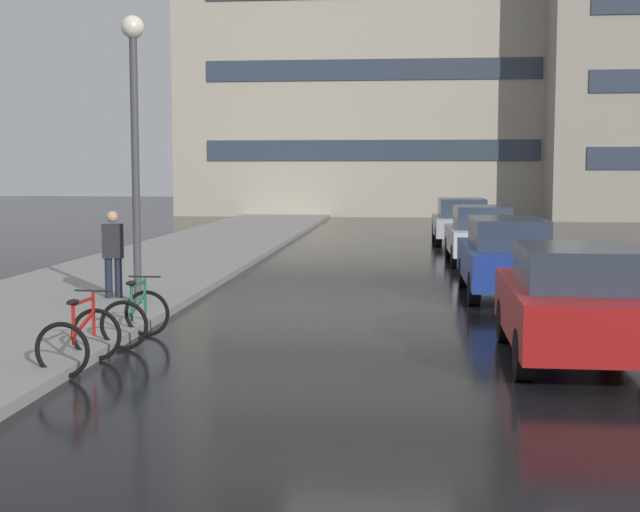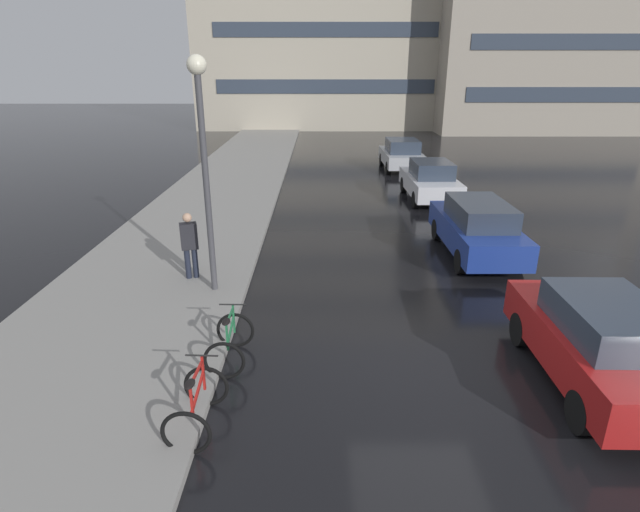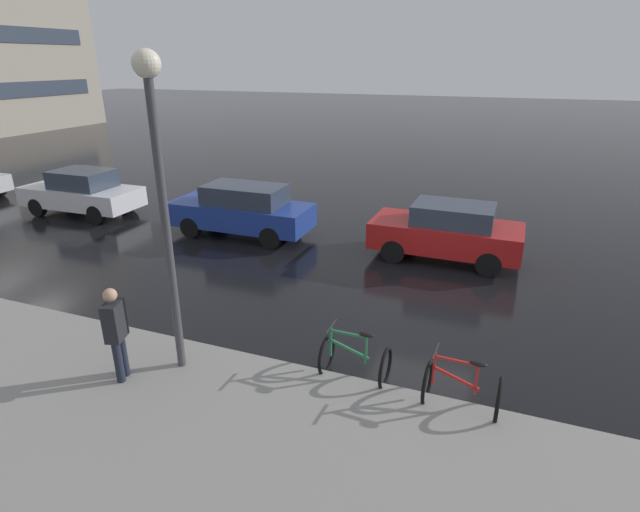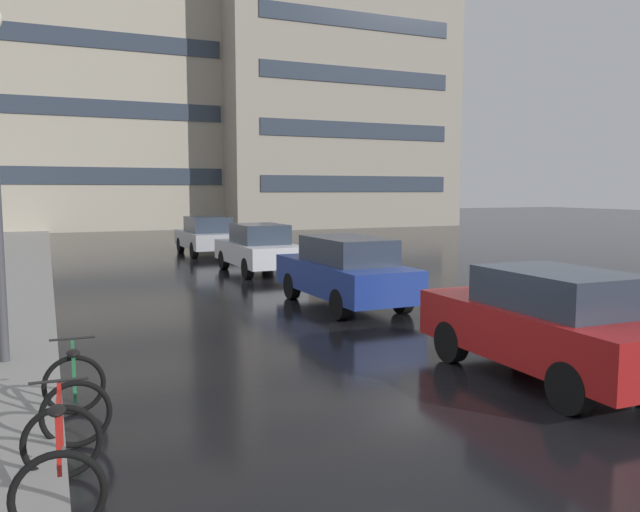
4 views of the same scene
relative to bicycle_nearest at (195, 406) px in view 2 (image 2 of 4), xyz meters
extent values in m
plane|color=black|center=(3.66, 1.23, -0.40)|extent=(140.00, 140.00, 0.00)
cube|color=gray|center=(-2.34, 11.23, -0.33)|extent=(4.80, 60.00, 0.14)
torus|color=black|center=(0.02, 0.53, -0.04)|extent=(0.72, 0.09, 0.71)
torus|color=black|center=(-0.02, -0.54, -0.04)|extent=(0.72, 0.09, 0.71)
cube|color=red|center=(-0.01, -0.19, 0.22)|extent=(0.04, 0.04, 0.52)
cube|color=red|center=(0.02, 0.45, 0.25)|extent=(0.04, 0.04, 0.59)
cube|color=red|center=(0.01, 0.13, 0.47)|extent=(0.06, 0.65, 0.04)
cube|color=red|center=(0.00, 0.10, 0.17)|extent=(0.07, 0.73, 0.26)
ellipsoid|color=black|center=(-0.01, -0.19, 0.51)|extent=(0.15, 0.27, 0.07)
cylinder|color=black|center=(0.02, 0.45, 0.57)|extent=(0.50, 0.05, 0.03)
torus|color=black|center=(0.20, 2.31, -0.04)|extent=(0.72, 0.08, 0.72)
torus|color=black|center=(0.17, 1.26, -0.04)|extent=(0.72, 0.08, 0.72)
cube|color=#237042|center=(0.18, 1.60, 0.23)|extent=(0.04, 0.04, 0.53)
cube|color=#237042|center=(0.20, 2.23, 0.24)|extent=(0.04, 0.04, 0.56)
cube|color=#237042|center=(0.19, 1.91, 0.47)|extent=(0.05, 0.63, 0.04)
cube|color=#237042|center=(0.19, 1.89, 0.18)|extent=(0.05, 0.72, 0.26)
ellipsoid|color=black|center=(0.18, 1.60, 0.53)|extent=(0.15, 0.26, 0.07)
cylinder|color=black|center=(0.20, 2.23, 0.54)|extent=(0.50, 0.04, 0.03)
cube|color=#AD1919|center=(6.42, 1.16, 0.28)|extent=(1.82, 4.00, 0.71)
cube|color=#2D3847|center=(6.42, 1.00, 0.90)|extent=(1.47, 2.11, 0.53)
cylinder|color=black|center=(5.66, 2.41, -0.08)|extent=(0.23, 0.64, 0.64)
cylinder|color=black|center=(7.22, 2.38, -0.08)|extent=(0.23, 0.64, 0.64)
cylinder|color=black|center=(5.62, -0.05, -0.08)|extent=(0.23, 0.64, 0.64)
cube|color=navy|center=(6.20, 7.35, 0.28)|extent=(1.73, 4.40, 0.71)
cube|color=#2D3847|center=(6.20, 7.18, 0.92)|extent=(1.41, 2.43, 0.58)
cylinder|color=black|center=(5.44, 8.71, -0.08)|extent=(0.22, 0.64, 0.64)
cylinder|color=black|center=(6.94, 8.72, -0.08)|extent=(0.22, 0.64, 0.64)
cylinder|color=black|center=(5.46, 5.99, -0.08)|extent=(0.22, 0.64, 0.64)
cylinder|color=black|center=(6.96, 6.00, -0.08)|extent=(0.22, 0.64, 0.64)
cube|color=silver|center=(6.21, 13.74, 0.25)|extent=(1.83, 4.19, 0.65)
cube|color=#2D3847|center=(6.22, 13.57, 0.88)|extent=(1.48, 1.97, 0.61)
cylinder|color=black|center=(5.41, 15.02, -0.08)|extent=(0.23, 0.64, 0.64)
cylinder|color=black|center=(6.98, 15.04, -0.08)|extent=(0.23, 0.64, 0.64)
cylinder|color=black|center=(5.45, 12.44, -0.08)|extent=(0.23, 0.64, 0.64)
cylinder|color=black|center=(7.02, 12.46, -0.08)|extent=(0.23, 0.64, 0.64)
cube|color=#B2B5BA|center=(6.05, 20.09, 0.24)|extent=(1.92, 4.11, 0.63)
cube|color=#2D3847|center=(6.05, 19.93, 0.86)|extent=(1.56, 2.15, 0.63)
cylinder|color=black|center=(5.20, 21.35, -0.08)|extent=(0.23, 0.64, 0.64)
cylinder|color=black|center=(6.87, 21.37, -0.08)|extent=(0.23, 0.64, 0.64)
cylinder|color=black|center=(5.23, 18.81, -0.08)|extent=(0.23, 0.64, 0.64)
cylinder|color=black|center=(6.90, 18.83, -0.08)|extent=(0.23, 0.64, 0.64)
cylinder|color=#1E2333|center=(-1.44, 5.34, 0.05)|extent=(0.14, 0.14, 0.90)
cylinder|color=#1E2333|center=(-1.27, 5.39, 0.05)|extent=(0.14, 0.14, 0.90)
cube|color=#232328|center=(-1.36, 5.37, 0.82)|extent=(0.45, 0.35, 0.64)
sphere|color=tan|center=(-1.36, 5.37, 1.29)|extent=(0.22, 0.22, 0.22)
cylinder|color=#424247|center=(-0.68, 4.69, 2.06)|extent=(0.14, 0.14, 4.92)
sphere|color=#F2EACC|center=(-0.68, 4.69, 4.68)|extent=(0.41, 0.41, 0.41)
cube|color=#B2A893|center=(2.24, 41.96, 9.53)|extent=(21.66, 10.26, 19.86)
cube|color=#333D4C|center=(2.24, 36.79, 3.18)|extent=(17.76, 0.06, 1.10)
cube|color=#333D4C|center=(2.24, 36.79, 7.41)|extent=(17.76, 0.06, 1.10)
cube|color=#9E9384|center=(19.94, 38.47, 8.22)|extent=(17.34, 9.98, 17.24)
cube|color=#333D4C|center=(19.94, 33.44, 2.71)|extent=(14.22, 0.06, 1.10)
cube|color=#333D4C|center=(19.94, 33.44, 6.38)|extent=(14.22, 0.06, 1.10)
camera|label=1|loc=(4.19, -10.96, 2.18)|focal=50.00mm
camera|label=2|loc=(1.80, -6.03, 4.63)|focal=28.00mm
camera|label=3|loc=(-6.76, -0.25, 4.73)|focal=28.00mm
camera|label=4|loc=(-0.02, -5.47, 2.27)|focal=35.00mm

